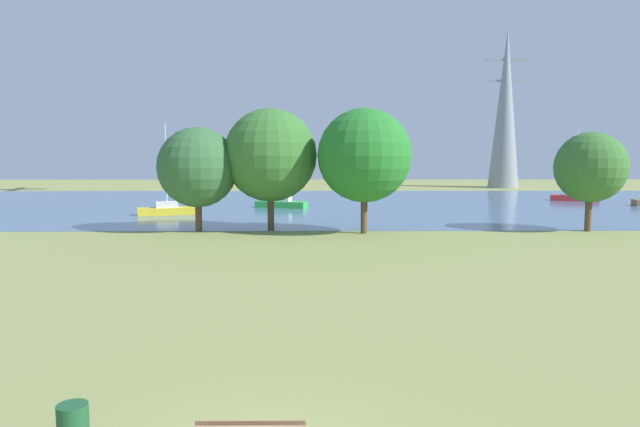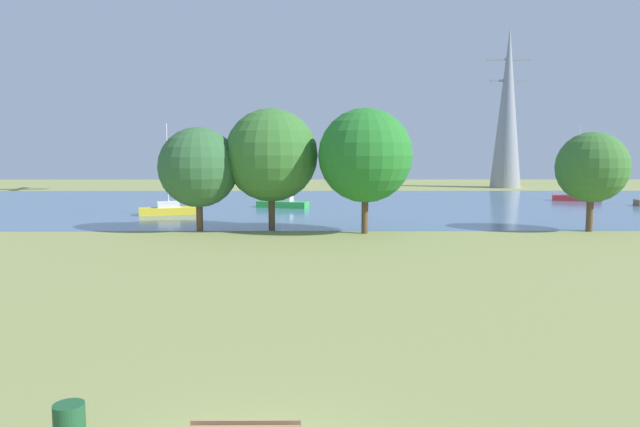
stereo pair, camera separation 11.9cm
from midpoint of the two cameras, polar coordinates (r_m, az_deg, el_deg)
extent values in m
plane|color=#8C9351|center=(31.56, -2.61, -3.70)|extent=(160.00, 160.00, 0.00)
cylinder|color=#1E512D|center=(12.20, -23.04, -18.37)|extent=(0.56, 0.56, 0.80)
cube|color=#4E7195|center=(59.33, -1.69, 0.90)|extent=(140.00, 40.00, 0.02)
cube|color=red|center=(68.96, 23.34, 1.39)|extent=(5.03, 2.94, 0.60)
cube|color=white|center=(68.92, 23.36, 1.84)|extent=(2.06, 1.61, 0.50)
cylinder|color=silver|center=(68.78, 23.48, 4.67)|extent=(0.10, 0.10, 7.31)
cube|color=green|center=(55.78, -3.83, 0.88)|extent=(5.03, 2.80, 0.60)
cube|color=white|center=(55.74, -3.84, 1.44)|extent=(2.04, 1.56, 0.50)
cylinder|color=silver|center=(55.57, -3.86, 4.62)|extent=(0.10, 0.10, 6.68)
cube|color=yellow|center=(51.22, -14.63, 0.23)|extent=(5.03, 2.83, 0.60)
cube|color=white|center=(51.17, -14.64, 0.84)|extent=(2.04, 1.58, 0.50)
cylinder|color=silver|center=(50.98, -14.74, 4.49)|extent=(0.10, 0.10, 7.02)
cylinder|color=brown|center=(40.21, -11.74, 0.02)|extent=(0.44, 0.44, 2.41)
sphere|color=#346638|center=(40.01, -11.84, 4.40)|extent=(5.32, 5.32, 5.32)
cylinder|color=brown|center=(40.01, -4.87, 0.44)|extent=(0.44, 0.44, 2.88)
sphere|color=#38722F|center=(39.82, -4.91, 5.64)|extent=(6.25, 6.25, 6.25)
cylinder|color=brown|center=(38.39, 4.20, 0.25)|extent=(0.44, 0.44, 2.94)
sphere|color=#26792A|center=(38.19, 4.24, 5.62)|extent=(6.08, 6.08, 6.08)
cylinder|color=brown|center=(43.21, 24.45, 0.17)|extent=(0.44, 0.44, 2.64)
sphere|color=#396F30|center=(43.03, 24.63, 4.09)|extent=(4.68, 4.68, 4.68)
cone|color=gray|center=(90.85, 17.45, 9.69)|extent=(4.40, 4.40, 23.06)
cube|color=gray|center=(91.58, 17.59, 14.01)|extent=(6.40, 0.30, 0.30)
cube|color=gray|center=(91.20, 17.53, 12.14)|extent=(5.20, 0.30, 0.30)
camera|label=1|loc=(0.06, -90.13, -0.01)|focal=33.09mm
camera|label=2|loc=(0.06, 89.87, 0.01)|focal=33.09mm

